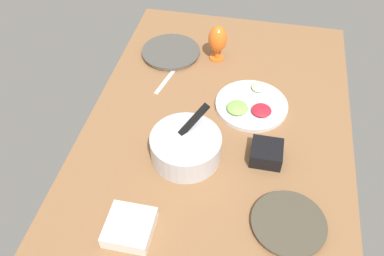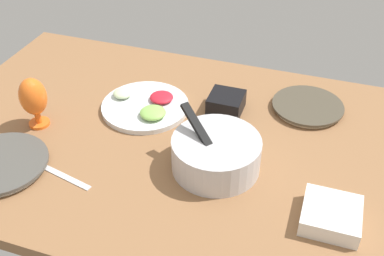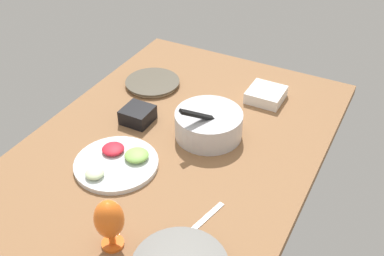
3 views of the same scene
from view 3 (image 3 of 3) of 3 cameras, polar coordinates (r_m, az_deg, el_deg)
ground_plane at (r=172.61cm, az=-3.21°, el=-3.57°), size 160.00×104.00×4.00cm
dinner_plate_left at (r=210.12cm, az=-4.84°, el=5.52°), size 24.20×24.20×2.08cm
mixing_bowl at (r=176.38cm, az=2.04°, el=0.55°), size 25.68×25.68×16.86cm
fruit_platter at (r=167.07cm, az=-9.15°, el=-4.16°), size 29.85×29.85×4.45cm
hurricane_glass_orange at (r=135.41cm, az=-10.07°, el=-11.06°), size 8.65×8.65×17.35cm
square_bowl_black at (r=186.18cm, az=-6.66°, el=1.69°), size 11.33×11.33×6.01cm
square_bowl_white at (r=200.89cm, az=9.02°, el=4.11°), size 14.67×14.67×4.84cm
fork_by_right_plate at (r=147.43cm, az=1.53°, el=-11.05°), size 17.94×5.81×0.60cm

